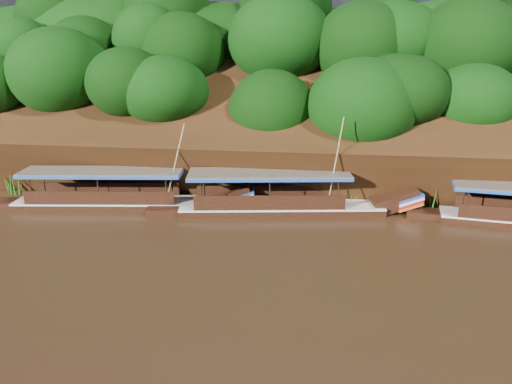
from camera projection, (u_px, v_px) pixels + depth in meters
ground at (311, 270)px, 22.77m from camera, size 160.00×160.00×0.00m
riverbank at (321, 139)px, 43.80m from camera, size 120.00×30.06×19.40m
boat_1 at (294, 203)px, 30.46m from camera, size 14.78×4.41×6.44m
boat_2 at (129, 199)px, 31.45m from camera, size 15.17×3.91×5.72m
reeds at (269, 189)px, 32.12m from camera, size 48.60×2.14×2.05m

